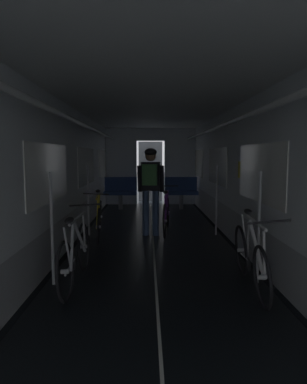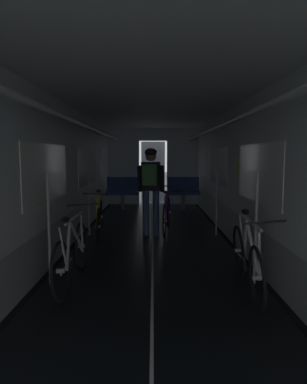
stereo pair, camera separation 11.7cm
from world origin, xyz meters
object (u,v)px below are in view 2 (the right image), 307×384
object	(u,v)px
bench_seat_far_right	(184,190)
bench_seat_far_left	(123,190)
bicycle_white	(248,258)
bicycle_yellow	(100,219)
bicycle_silver	(73,253)
person_cyclist_aisle	(152,182)
bicycle_purple_in_aisle	(167,214)

from	to	relation	value
bench_seat_far_right	bench_seat_far_left	bearing A→B (deg)	180.00
bench_seat_far_left	bicycle_white	xyz separation A→B (m)	(2.02, -6.16, -0.19)
bench_seat_far_left	bicycle_yellow	bearing A→B (deg)	-91.99
bicycle_silver	person_cyclist_aisle	world-z (taller)	person_cyclist_aisle
bicycle_yellow	bicycle_white	distance (m)	3.32
bicycle_silver	bench_seat_far_left	bearing A→B (deg)	89.13
bench_seat_far_left	bicycle_white	bearing A→B (deg)	-71.81
bench_seat_far_left	bench_seat_far_right	world-z (taller)	same
person_cyclist_aisle	bench_seat_far_left	bearing A→B (deg)	104.21
bench_seat_far_right	person_cyclist_aisle	world-z (taller)	person_cyclist_aisle
bicycle_yellow	bicycle_purple_in_aisle	size ratio (longest dim) A/B	1.00
person_cyclist_aisle	bicycle_purple_in_aisle	world-z (taller)	person_cyclist_aisle
bicycle_silver	bicycle_yellow	size ratio (longest dim) A/B	1.00
bicycle_silver	bicycle_white	distance (m)	2.12
bench_seat_far_left	bicycle_yellow	xyz separation A→B (m)	(-0.13, -3.63, -0.18)
bench_seat_far_left	person_cyclist_aisle	world-z (taller)	person_cyclist_aisle
bicycle_silver	bicycle_purple_in_aisle	xyz separation A→B (m)	(1.28, 2.83, 0.00)
bicycle_silver	person_cyclist_aisle	distance (m)	2.82
bench_seat_far_left	bench_seat_far_right	bearing A→B (deg)	0.00
bicycle_purple_in_aisle	bench_seat_far_right	bearing A→B (deg)	78.96
person_cyclist_aisle	bicycle_purple_in_aisle	distance (m)	0.81
bicycle_yellow	bench_seat_far_right	bearing A→B (deg)	62.06
bench_seat_far_right	bicycle_yellow	xyz separation A→B (m)	(-1.93, -3.63, -0.18)
bicycle_silver	person_cyclist_aisle	bearing A→B (deg)	69.66
bench_seat_far_left	person_cyclist_aisle	distance (m)	3.54
bicycle_yellow	person_cyclist_aisle	xyz separation A→B (m)	(0.99, 0.23, 0.69)
bench_seat_far_left	bicycle_white	size ratio (longest dim) A/B	0.58
bicycle_white	bicycle_purple_in_aisle	bearing A→B (deg)	105.45
bicycle_yellow	bicycle_silver	bearing A→B (deg)	-89.12
bench_seat_far_right	person_cyclist_aisle	bearing A→B (deg)	-105.43
bench_seat_far_left	bicycle_white	distance (m)	6.49
bench_seat_far_right	bicycle_yellow	size ratio (longest dim) A/B	0.58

